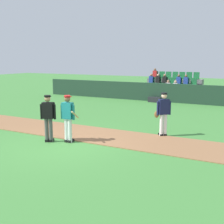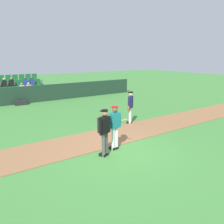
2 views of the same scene
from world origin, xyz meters
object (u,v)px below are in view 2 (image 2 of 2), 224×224
at_px(batter_teal_jersey, 115,126).
at_px(umpire_home_plate, 104,130).
at_px(runner_navy_jersey, 130,106).
at_px(equipment_bag, 21,103).

relative_size(batter_teal_jersey, umpire_home_plate, 1.00).
height_order(umpire_home_plate, runner_navy_jersey, same).
relative_size(batter_teal_jersey, equipment_bag, 1.96).
distance_m(umpire_home_plate, runner_navy_jersey, 4.45).
xyz_separation_m(umpire_home_plate, equipment_bag, (0.12, 11.39, -0.82)).
bearing_deg(batter_teal_jersey, equipment_bag, 92.91).
relative_size(umpire_home_plate, equipment_bag, 1.96).
bearing_deg(runner_navy_jersey, umpire_home_plate, -142.12).
xyz_separation_m(batter_teal_jersey, runner_navy_jersey, (2.83, 2.45, -0.01)).
height_order(umpire_home_plate, equipment_bag, umpire_home_plate).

